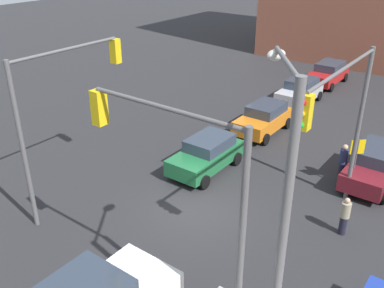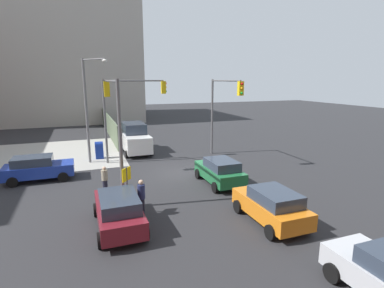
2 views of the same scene
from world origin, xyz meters
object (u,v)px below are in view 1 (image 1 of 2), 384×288
at_px(street_lamp_corner, 280,224).
at_px(coupe_maroon, 375,165).
at_px(traffic_signal_nw_corner, 343,113).
at_px(coupe_green, 207,154).
at_px(traffic_signal_ne_corner, 179,177).
at_px(pedestrian_waiting, 343,162).
at_px(traffic_signal_se_corner, 63,98).
at_px(hatchback_red, 328,73).
at_px(pedestrian_crossing, 345,216).
at_px(sedan_silver, 300,91).
at_px(sedan_orange, 264,118).

bearing_deg(street_lamp_corner, coupe_maroon, -177.01).
bearing_deg(traffic_signal_nw_corner, coupe_green, -98.48).
bearing_deg(traffic_signal_ne_corner, pedestrian_waiting, 173.34).
bearing_deg(traffic_signal_se_corner, hatchback_red, 173.36).
xyz_separation_m(traffic_signal_nw_corner, hatchback_red, (-17.25, -6.46, -3.84)).
relative_size(traffic_signal_se_corner, pedestrian_crossing, 4.13).
xyz_separation_m(traffic_signal_se_corner, street_lamp_corner, (2.36, 10.08, 0.09)).
bearing_deg(sedan_silver, sedan_orange, 3.26).
bearing_deg(street_lamp_corner, traffic_signal_se_corner, -103.17).
xyz_separation_m(street_lamp_corner, sedan_orange, (-13.45, -7.21, -3.86)).
relative_size(coupe_maroon, pedestrian_crossing, 2.79).
relative_size(traffic_signal_nw_corner, hatchback_red, 1.49).
xyz_separation_m(coupe_maroon, pedestrian_crossing, (4.63, 0.22, -0.03)).
bearing_deg(sedan_silver, traffic_signal_ne_corner, 13.68).
bearing_deg(street_lamp_corner, traffic_signal_nw_corner, -171.16).
height_order(traffic_signal_se_corner, pedestrian_crossing, traffic_signal_se_corner).
relative_size(coupe_green, coupe_maroon, 0.92).
relative_size(street_lamp_corner, sedan_orange, 1.99).
distance_m(street_lamp_corner, sedan_orange, 15.74).
distance_m(traffic_signal_ne_corner, pedestrian_crossing, 7.96).
height_order(traffic_signal_nw_corner, traffic_signal_se_corner, same).
bearing_deg(coupe_green, hatchback_red, -179.10).
relative_size(traffic_signal_ne_corner, street_lamp_corner, 0.81).
bearing_deg(sedan_silver, hatchback_red, -179.92).
relative_size(traffic_signal_nw_corner, pedestrian_waiting, 3.55).
bearing_deg(pedestrian_crossing, coupe_green, 118.65).
distance_m(traffic_signal_nw_corner, hatchback_red, 18.82).
bearing_deg(street_lamp_corner, sedan_silver, -158.46).
height_order(coupe_maroon, pedestrian_waiting, pedestrian_waiting).
distance_m(traffic_signal_nw_corner, coupe_green, 7.35).
bearing_deg(street_lamp_corner, coupe_green, -137.27).
height_order(pedestrian_crossing, pedestrian_waiting, pedestrian_waiting).
xyz_separation_m(hatchback_red, coupe_green, (16.33, 0.26, -0.00)).
distance_m(traffic_signal_nw_corner, traffic_signal_se_corner, 10.11).
xyz_separation_m(sedan_silver, pedestrian_waiting, (8.38, 5.75, 0.12)).
xyz_separation_m(hatchback_red, pedestrian_crossing, (17.31, 7.16, -0.03)).
xyz_separation_m(traffic_signal_se_corner, traffic_signal_ne_corner, (1.96, 7.10, -0.01)).
bearing_deg(coupe_green, pedestrian_waiting, 117.10).
relative_size(traffic_signal_nw_corner, sedan_orange, 1.62).
distance_m(street_lamp_corner, pedestrian_crossing, 7.93).
xyz_separation_m(traffic_signal_se_corner, pedestrian_crossing, (-4.54, 9.70, -3.80)).
bearing_deg(traffic_signal_nw_corner, sedan_silver, -151.98).
height_order(traffic_signal_nw_corner, coupe_green, traffic_signal_nw_corner).
relative_size(hatchback_red, pedestrian_crossing, 2.78).
bearing_deg(sedan_orange, coupe_maroon, 73.82).
xyz_separation_m(hatchback_red, sedan_orange, (10.77, 0.33, -0.00)).
height_order(street_lamp_corner, sedan_silver, street_lamp_corner).
bearing_deg(sedan_orange, sedan_silver, -176.74).
bearing_deg(traffic_signal_ne_corner, pedestrian_crossing, 158.18).
bearing_deg(coupe_maroon, traffic_signal_se_corner, -45.96).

